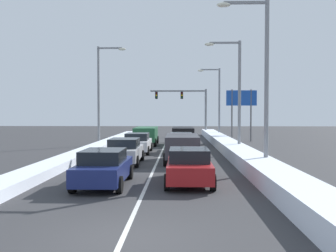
% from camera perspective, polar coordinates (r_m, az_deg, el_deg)
% --- Properties ---
extents(ground_plane, '(120.00, 120.00, 0.00)m').
position_cam_1_polar(ground_plane, '(25.73, -1.33, -4.76)').
color(ground_plane, '#333335').
extents(lane_stripe_between_right_lane_and_center_lane, '(0.14, 45.60, 0.01)m').
position_cam_1_polar(lane_stripe_between_right_lane_and_center_lane, '(29.84, -0.91, -3.81)').
color(lane_stripe_between_right_lane_and_center_lane, silver).
rests_on(lane_stripe_between_right_lane_and_center_lane, ground).
extents(snow_bank_right_shoulder, '(1.64, 45.60, 0.76)m').
position_cam_1_polar(snow_bank_right_shoulder, '(30.04, 9.26, -3.08)').
color(snow_bank_right_shoulder, silver).
rests_on(snow_bank_right_shoulder, ground).
extents(snow_bank_left_shoulder, '(1.47, 45.60, 0.46)m').
position_cam_1_polar(snow_bank_left_shoulder, '(30.53, -10.91, -3.30)').
color(snow_bank_left_shoulder, silver).
rests_on(snow_bank_left_shoulder, ground).
extents(sedan_red_right_lane_nearest, '(2.00, 4.50, 1.51)m').
position_cam_1_polar(sedan_red_right_lane_nearest, '(16.21, 3.20, -6.03)').
color(sedan_red_right_lane_nearest, maroon).
rests_on(sedan_red_right_lane_nearest, ground).
extents(suv_charcoal_right_lane_second, '(2.16, 4.90, 1.67)m').
position_cam_1_polar(suv_charcoal_right_lane_second, '(23.05, 2.16, -3.01)').
color(suv_charcoal_right_lane_second, '#38383D').
rests_on(suv_charcoal_right_lane_second, ground).
extents(sedan_tan_right_lane_third, '(2.00, 4.50, 1.51)m').
position_cam_1_polar(sedan_tan_right_lane_third, '(28.95, 2.02, -2.48)').
color(sedan_tan_right_lane_third, '#937F60').
rests_on(sedan_tan_right_lane_third, ground).
extents(suv_black_right_lane_fourth, '(2.16, 4.90, 1.67)m').
position_cam_1_polar(suv_black_right_lane_fourth, '(35.16, 2.28, -1.28)').
color(suv_black_right_lane_fourth, black).
rests_on(suv_black_right_lane_fourth, ground).
extents(sedan_navy_center_lane_nearest, '(2.00, 4.50, 1.51)m').
position_cam_1_polar(sedan_navy_center_lane_nearest, '(15.95, -9.70, -6.18)').
color(sedan_navy_center_lane_nearest, navy).
rests_on(sedan_navy_center_lane_nearest, ground).
extents(sedan_silver_center_lane_second, '(2.00, 4.50, 1.51)m').
position_cam_1_polar(sedan_silver_center_lane_second, '(22.58, -6.59, -3.77)').
color(sedan_silver_center_lane_second, '#B7BABF').
rests_on(sedan_silver_center_lane_second, ground).
extents(sedan_white_center_lane_third, '(2.00, 4.50, 1.51)m').
position_cam_1_polar(sedan_white_center_lane_third, '(28.49, -4.63, -2.56)').
color(sedan_white_center_lane_third, silver).
rests_on(sedan_white_center_lane_third, ground).
extents(suv_green_center_lane_fourth, '(2.16, 4.90, 1.67)m').
position_cam_1_polar(suv_green_center_lane_fourth, '(35.42, -3.35, -1.26)').
color(suv_green_center_lane_fourth, '#1E5633').
rests_on(suv_green_center_lane_fourth, ground).
extents(traffic_light_gantry, '(7.54, 0.47, 6.20)m').
position_cam_1_polar(traffic_light_gantry, '(50.41, 3.10, 3.67)').
color(traffic_light_gantry, slate).
rests_on(traffic_light_gantry, ground).
extents(street_lamp_right_near, '(2.66, 0.36, 8.74)m').
position_cam_1_polar(street_lamp_right_near, '(19.84, 13.75, 8.20)').
color(street_lamp_right_near, gray).
rests_on(street_lamp_right_near, ground).
extents(street_lamp_right_mid, '(2.66, 0.36, 8.26)m').
position_cam_1_polar(street_lamp_right_mid, '(27.94, 10.05, 5.89)').
color(street_lamp_right_mid, gray).
rests_on(street_lamp_right_mid, ground).
extents(street_lamp_right_far, '(2.66, 0.36, 8.22)m').
position_cam_1_polar(street_lamp_right_far, '(44.42, 7.32, 4.42)').
color(street_lamp_right_far, gray).
rests_on(street_lamp_right_far, ground).
extents(street_lamp_left_mid, '(2.66, 0.36, 9.14)m').
position_cam_1_polar(street_lamp_left_mid, '(35.43, -9.95, 5.80)').
color(street_lamp_left_mid, gray).
rests_on(street_lamp_left_mid, ground).
extents(roadside_sign_right, '(3.20, 0.16, 5.50)m').
position_cam_1_polar(roadside_sign_right, '(40.51, 11.06, 3.37)').
color(roadside_sign_right, '#59595B').
rests_on(roadside_sign_right, ground).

